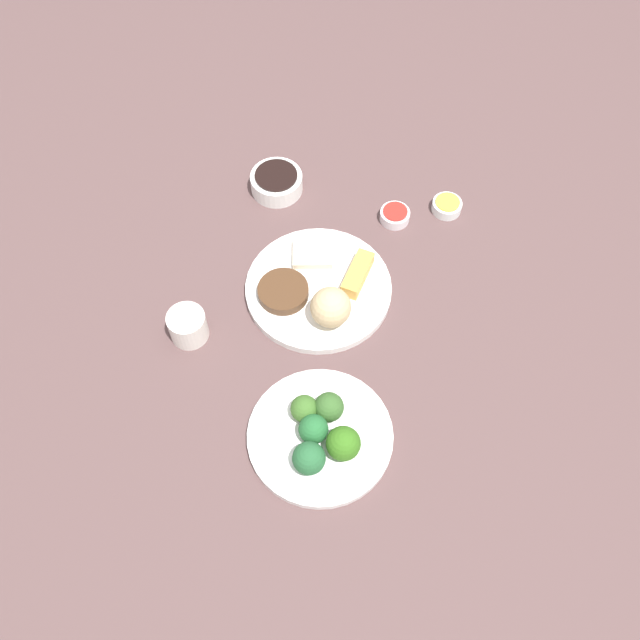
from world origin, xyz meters
name	(u,v)px	position (x,y,z in m)	size (l,w,h in m)	color
tabletop	(319,294)	(0.00, 0.00, 0.01)	(2.20, 2.20, 0.02)	#533C3B
main_plate	(321,289)	(0.00, 0.00, 0.03)	(0.27, 0.27, 0.02)	white
rice_scoop	(331,307)	(-0.01, 0.07, 0.07)	(0.07, 0.07, 0.07)	tan
spring_roll	(358,274)	(-0.07, -0.01, 0.05)	(0.09, 0.03, 0.03)	gold
crab_rangoon_wonton	(311,254)	(0.00, -0.07, 0.04)	(0.07, 0.06, 0.01)	beige
stir_fry_heap	(283,292)	(0.07, 0.01, 0.05)	(0.09, 0.09, 0.02)	#492E1A
broccoli_plate	(320,436)	(0.04, 0.28, 0.03)	(0.24, 0.24, 0.01)	white
broccoli_floret_0	(313,429)	(0.05, 0.28, 0.06)	(0.05, 0.05, 0.05)	#23602E
broccoli_floret_1	(329,407)	(0.02, 0.25, 0.06)	(0.05, 0.05, 0.05)	#335A26
broccoli_floret_2	(304,409)	(0.06, 0.24, 0.06)	(0.05, 0.05, 0.05)	#396325
broccoli_floret_3	(343,443)	(0.01, 0.32, 0.06)	(0.06, 0.06, 0.06)	#326719
broccoli_floret_4	(309,458)	(0.07, 0.33, 0.06)	(0.05, 0.05, 0.05)	#245A30
soy_sauce_bowl	(277,183)	(0.04, -0.26, 0.04)	(0.10, 0.10, 0.04)	white
soy_sauce_bowl_liquid	(276,175)	(0.04, -0.26, 0.06)	(0.08, 0.08, 0.00)	black
sauce_ramekin_hot_mustard	(447,206)	(-0.28, -0.15, 0.03)	(0.06, 0.06, 0.02)	white
sauce_ramekin_hot_mustard_liquid	(448,202)	(-0.28, -0.15, 0.04)	(0.05, 0.05, 0.00)	yellow
sauce_ramekin_sweet_and_sour	(395,216)	(-0.17, -0.14, 0.03)	(0.06, 0.06, 0.02)	white
sauce_ramekin_sweet_and_sour_liquid	(395,211)	(-0.17, -0.14, 0.04)	(0.05, 0.05, 0.00)	red
teacup	(188,326)	(0.24, 0.05, 0.05)	(0.07, 0.07, 0.06)	white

